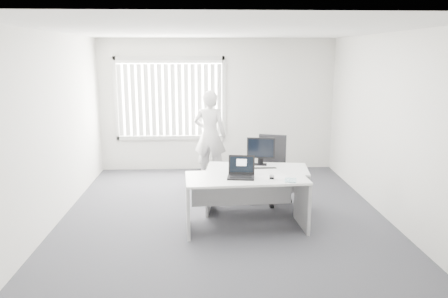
{
  "coord_description": "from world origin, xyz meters",
  "views": [
    {
      "loc": [
        -0.3,
        -6.32,
        2.49
      ],
      "look_at": [
        0.01,
        0.15,
        1.07
      ],
      "focal_mm": 35.0,
      "sensor_mm": 36.0,
      "label": 1
    }
  ],
  "objects_px": {
    "monitor": "(261,151)",
    "office_chair": "(270,181)",
    "desk_near": "(246,191)",
    "desk_far": "(257,180)",
    "laptop": "(241,168)",
    "person": "(210,135)"
  },
  "relations": [
    {
      "from": "monitor",
      "to": "office_chair",
      "type": "bearing_deg",
      "value": 64.61
    },
    {
      "from": "desk_near",
      "to": "desk_far",
      "type": "xyz_separation_m",
      "value": [
        0.24,
        0.69,
        -0.04
      ]
    },
    {
      "from": "desk_far",
      "to": "office_chair",
      "type": "relative_size",
      "value": 1.47
    },
    {
      "from": "desk_far",
      "to": "office_chair",
      "type": "bearing_deg",
      "value": 66.71
    },
    {
      "from": "laptop",
      "to": "office_chair",
      "type": "bearing_deg",
      "value": 71.9
    },
    {
      "from": "office_chair",
      "to": "monitor",
      "type": "height_order",
      "value": "monitor"
    },
    {
      "from": "office_chair",
      "to": "monitor",
      "type": "bearing_deg",
      "value": -105.61
    },
    {
      "from": "desk_near",
      "to": "laptop",
      "type": "xyz_separation_m",
      "value": [
        -0.08,
        -0.06,
        0.36
      ]
    },
    {
      "from": "person",
      "to": "laptop",
      "type": "relative_size",
      "value": 4.78
    },
    {
      "from": "desk_far",
      "to": "person",
      "type": "height_order",
      "value": "person"
    },
    {
      "from": "desk_near",
      "to": "office_chair",
      "type": "distance_m",
      "value": 1.33
    },
    {
      "from": "desk_far",
      "to": "monitor",
      "type": "bearing_deg",
      "value": 74.59
    },
    {
      "from": "office_chair",
      "to": "laptop",
      "type": "distance_m",
      "value": 1.51
    },
    {
      "from": "laptop",
      "to": "monitor",
      "type": "xyz_separation_m",
      "value": [
        0.4,
        0.95,
        0.02
      ]
    },
    {
      "from": "office_chair",
      "to": "person",
      "type": "xyz_separation_m",
      "value": [
        -1.0,
        1.41,
        0.54
      ]
    },
    {
      "from": "desk_far",
      "to": "monitor",
      "type": "height_order",
      "value": "monitor"
    },
    {
      "from": "desk_near",
      "to": "monitor",
      "type": "relative_size",
      "value": 3.91
    },
    {
      "from": "desk_near",
      "to": "office_chair",
      "type": "bearing_deg",
      "value": 62.77
    },
    {
      "from": "desk_far",
      "to": "monitor",
      "type": "xyz_separation_m",
      "value": [
        0.08,
        0.2,
        0.42
      ]
    },
    {
      "from": "desk_near",
      "to": "person",
      "type": "xyz_separation_m",
      "value": [
        -0.47,
        2.61,
        0.33
      ]
    },
    {
      "from": "office_chair",
      "to": "person",
      "type": "relative_size",
      "value": 0.63
    },
    {
      "from": "desk_far",
      "to": "person",
      "type": "distance_m",
      "value": 2.08
    }
  ]
}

